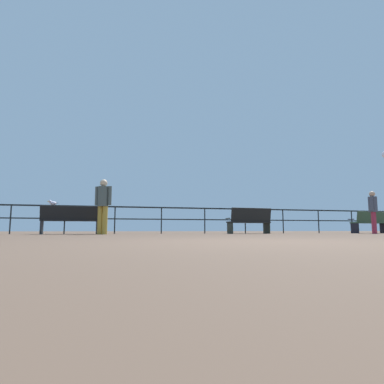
# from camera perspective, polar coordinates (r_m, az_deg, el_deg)

# --- Properties ---
(ground_plane) EXTENTS (60.00, 60.00, 0.00)m
(ground_plane) POSITION_cam_1_polar(r_m,az_deg,el_deg) (3.80, 14.03, -8.76)
(ground_plane) COLOR brown
(pier_railing) EXTENTS (23.41, 0.05, 0.98)m
(pier_railing) POSITION_cam_1_polar(r_m,az_deg,el_deg) (11.67, -5.56, -4.00)
(pier_railing) COLOR black
(pier_railing) RESTS_ON ground_plane
(bench_near_left) EXTENTS (1.76, 0.61, 0.89)m
(bench_near_left) POSITION_cam_1_polar(r_m,az_deg,el_deg) (10.87, -21.29, -4.47)
(bench_near_left) COLOR black
(bench_near_left) RESTS_ON ground_plane
(bench_near_right) EXTENTS (1.64, 0.76, 0.94)m
(bench_near_right) POSITION_cam_1_polar(r_m,az_deg,el_deg) (11.88, 10.44, -5.01)
(bench_near_right) COLOR black
(bench_near_right) RESTS_ON ground_plane
(bench_far_right) EXTENTS (1.67, 0.68, 0.88)m
(bench_far_right) POSITION_cam_1_polar(r_m,az_deg,el_deg) (15.02, 29.72, -4.63)
(bench_far_right) COLOR #324D34
(bench_far_right) RESTS_ON ground_plane
(person_by_bench) EXTENTS (0.50, 0.33, 1.70)m
(person_by_bench) POSITION_cam_1_polar(r_m,az_deg,el_deg) (10.09, -15.84, -1.86)
(person_by_bench) COLOR #AC8831
(person_by_bench) RESTS_ON ground_plane
(person_at_railing) EXTENTS (0.43, 0.34, 1.57)m
(person_at_railing) POSITION_cam_1_polar(r_m,az_deg,el_deg) (13.43, 30.02, -2.72)
(person_at_railing) COLOR #9F283E
(person_at_railing) RESTS_ON ground_plane
(seagull_on_rail) EXTENTS (0.35, 0.21, 0.17)m
(seagull_on_rail) POSITION_cam_1_polar(r_m,az_deg,el_deg) (11.71, -23.99, -1.79)
(seagull_on_rail) COLOR silver
(seagull_on_rail) RESTS_ON pier_railing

